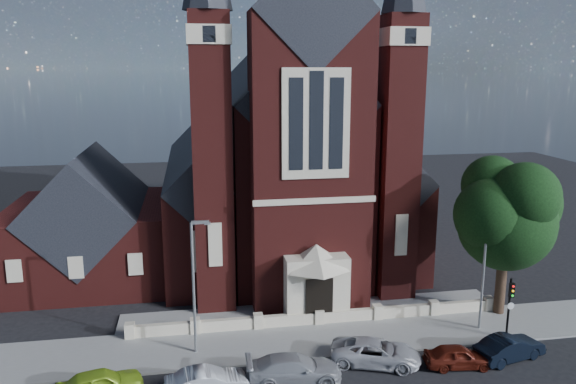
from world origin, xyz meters
name	(u,v)px	position (x,y,z in m)	size (l,w,h in m)	color
ground	(295,278)	(0.00, 15.00, 0.00)	(120.00, 120.00, 0.00)	black
pavement_strip	(326,338)	(0.00, 4.50, 0.00)	(60.00, 5.00, 0.12)	gray
forecourt_paving	(312,312)	(0.00, 8.50, 0.00)	(26.00, 3.00, 0.14)	gray
forecourt_wall	(319,324)	(0.00, 6.50, 0.00)	(24.00, 0.40, 0.90)	beige
church	(279,161)	(0.00, 22.94, 8.19)	(20.01, 34.90, 29.20)	#531916
parish_hall	(90,229)	(-16.00, 18.00, 4.01)	(12.00, 12.20, 10.24)	#531916
street_tree	(510,217)	(12.60, 5.71, 6.96)	(6.40, 6.60, 10.70)	black
street_lamp_left	(195,280)	(-7.91, 4.00, 4.60)	(1.16, 0.22, 8.09)	gray
street_lamp_right	(486,262)	(10.09, 4.00, 4.60)	(1.16, 0.22, 8.09)	gray
traffic_signal	(510,301)	(11.00, 2.43, 2.58)	(0.28, 0.42, 4.00)	black
car_lime_van	(100,383)	(-12.86, 0.34, 0.73)	(1.72, 4.27, 1.46)	#8EB824
car_silver_a	(207,382)	(-7.49, -0.44, 0.70)	(1.48, 4.25, 1.40)	silver
car_silver_b	(294,369)	(-2.86, 0.01, 0.74)	(2.09, 5.13, 1.49)	#979A9E
car_white_suv	(376,352)	(2.06, 1.04, 0.71)	(2.35, 5.09, 1.41)	silver
car_dark_red	(458,356)	(6.51, -0.06, 0.65)	(1.52, 3.79, 1.29)	#56180E
car_navy	(509,348)	(9.81, 0.22, 0.71)	(1.51, 4.33, 1.43)	black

